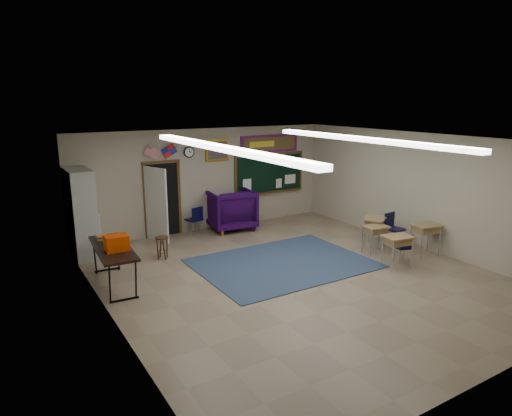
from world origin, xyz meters
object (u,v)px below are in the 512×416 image
folding_table (114,264)px  student_desk_front_left (375,238)px  wingback_armchair (230,209)px  wooden_stool (162,248)px  student_desk_front_right (375,230)px

folding_table → student_desk_front_left: bearing=-9.3°
wingback_armchair → wooden_stool: 3.07m
wooden_stool → student_desk_front_right: bearing=-21.6°
folding_table → wooden_stool: folding_table is taller
student_desk_front_right → wooden_stool: student_desk_front_right is taller
student_desk_front_right → folding_table: folding_table is taller
student_desk_front_left → folding_table: (-6.15, 1.44, 0.05)m
wingback_armchair → wooden_stool: size_ratio=2.38×
wingback_armchair → folding_table: wingback_armchair is taller
wooden_stool → wingback_armchair: bearing=28.7°
student_desk_front_left → wooden_stool: 5.32m
wingback_armchair → student_desk_front_right: bearing=131.4°
student_desk_front_left → wooden_stool: (-4.73, 2.44, -0.12)m
wingback_armchair → folding_table: 4.80m
wingback_armchair → folding_table: bearing=37.4°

